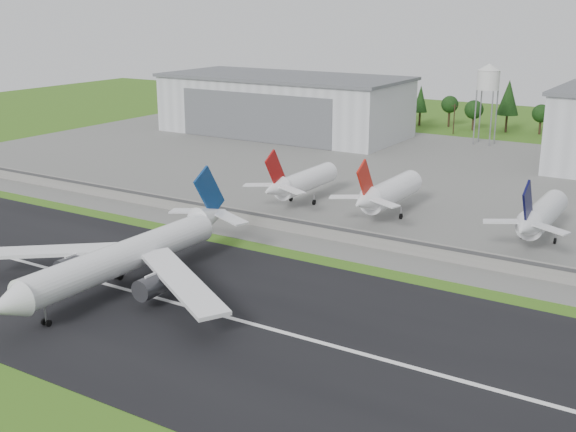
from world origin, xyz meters
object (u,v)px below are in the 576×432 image
Objects in this scene: main_airliner at (122,265)px; parked_jet_red_a at (300,182)px; parked_jet_navy at (539,216)px; parked_jet_red_b at (386,193)px.

parked_jet_red_a is at bearing -86.47° from main_airliner.
parked_jet_navy is (56.89, 66.99, 1.25)m from main_airliner.
parked_jet_navy is at bearing 0.02° from parked_jet_red_a.
parked_jet_navy reaches higher than parked_jet_red_a.
main_airliner is 1.89× the size of parked_jet_navy.
parked_jet_red_b reaches higher than parked_jet_navy.
parked_jet_red_b is (24.10, 0.04, 0.29)m from parked_jet_red_a.
main_airliner is at bearing -107.46° from parked_jet_red_b.
parked_jet_red_b is at bearing -106.51° from main_airliner.
main_airliner is 70.27m from parked_jet_red_b.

